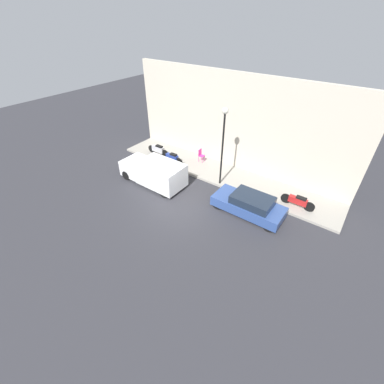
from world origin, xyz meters
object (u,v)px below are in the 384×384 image
at_px(motorcycle_blue, 172,158).
at_px(scooter_silver, 158,149).
at_px(parked_car, 249,205).
at_px(motorcycle_red, 298,201).
at_px(streetlamp, 224,133).
at_px(cafe_chair, 201,155).
at_px(delivery_van, 153,172).

bearing_deg(motorcycle_blue, scooter_silver, 78.42).
bearing_deg(parked_car, scooter_silver, 76.80).
bearing_deg(motorcycle_blue, motorcycle_red, -88.19).
xyz_separation_m(scooter_silver, motorcycle_red, (-0.07, -11.49, -0.03)).
distance_m(scooter_silver, streetlamp, 7.12).
relative_size(motorcycle_red, streetlamp, 0.39).
height_order(motorcycle_blue, cafe_chair, cafe_chair).
bearing_deg(motorcycle_blue, streetlamp, -93.05).
distance_m(parked_car, motorcycle_red, 3.06).
xyz_separation_m(delivery_van, cafe_chair, (4.30, -1.02, -0.17)).
distance_m(scooter_silver, motorcycle_blue, 1.86).
distance_m(delivery_van, scooter_silver, 3.97).
bearing_deg(motorcycle_red, motorcycle_blue, 91.81).
height_order(delivery_van, motorcycle_blue, delivery_van).
relative_size(delivery_van, motorcycle_red, 2.32).
distance_m(parked_car, scooter_silver, 9.52).
bearing_deg(motorcycle_blue, delivery_van, -167.32).
relative_size(motorcycle_blue, motorcycle_red, 0.96).
xyz_separation_m(parked_car, streetlamp, (1.56, 2.95, 3.23)).
bearing_deg(scooter_silver, cafe_chair, -71.03).
height_order(parked_car, streetlamp, streetlamp).
bearing_deg(scooter_silver, streetlamp, -95.54).
xyz_separation_m(delivery_van, motorcycle_blue, (2.74, 0.62, -0.29)).
height_order(scooter_silver, motorcycle_red, scooter_silver).
xyz_separation_m(parked_car, motorcycle_blue, (1.80, 7.45, -0.01)).
bearing_deg(streetlamp, motorcycle_red, -83.98).
distance_m(parked_car, motorcycle_blue, 7.66).
relative_size(motorcycle_blue, streetlamp, 0.37).
relative_size(delivery_van, streetlamp, 0.90).
distance_m(motorcycle_red, cafe_chair, 8.13).
bearing_deg(parked_car, cafe_chair, 59.94).
xyz_separation_m(parked_car, cafe_chair, (3.36, 5.81, 0.11)).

